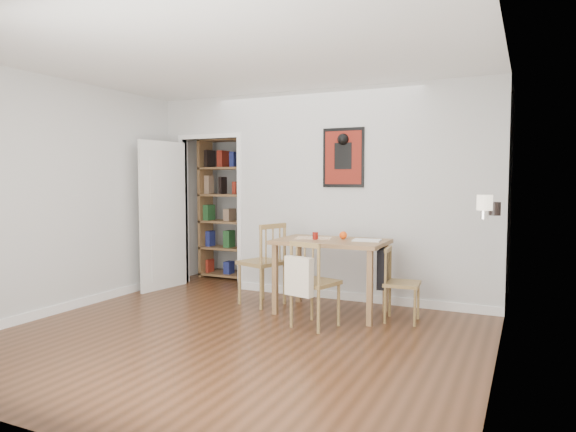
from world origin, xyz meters
The scene contains 15 objects.
ground centered at (0.00, 0.00, 0.00)m, with size 5.20×5.20×0.00m, color #57311C.
room_shell centered at (0.10, 1.34, 1.30)m, with size 5.20×5.20×5.20m.
dining_table centered at (0.49, 0.69, 0.72)m, with size 1.20×0.77×0.82m.
chair_left centered at (-0.40, 0.72, 0.49)m, with size 0.62×0.62×0.98m.
chair_right centered at (1.26, 0.68, 0.40)m, with size 0.47×0.42×0.78m.
chair_front centered at (0.53, 0.10, 0.45)m, with size 0.54×0.58×0.88m.
bookshelf centered at (-1.64, 2.00, 1.05)m, with size 0.89×0.36×2.13m.
fireplace centered at (2.16, 0.25, 0.62)m, with size 0.45×1.25×1.16m.
red_glass centered at (0.32, 0.65, 0.86)m, with size 0.06×0.06×0.08m, color maroon.
orange_fruit centered at (0.59, 0.81, 0.86)m, with size 0.09×0.09×0.09m, color #FF510D.
placemat centered at (0.25, 0.76, 0.82)m, with size 0.40×0.30×0.00m, color #F1E5C7.
notebook centered at (0.88, 0.76, 0.83)m, with size 0.29×0.21×0.01m, color white.
mantel_lamp centered at (2.13, -0.14, 1.28)m, with size 0.13×0.13×0.20m.
ceramic_jar_a centered at (2.18, 0.36, 1.22)m, with size 0.10×0.10×0.12m, color black.
ceramic_jar_b centered at (2.11, 0.57, 1.21)m, with size 0.08×0.08×0.10m, color black.
Camera 1 is at (2.46, -4.60, 1.48)m, focal length 32.00 mm.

